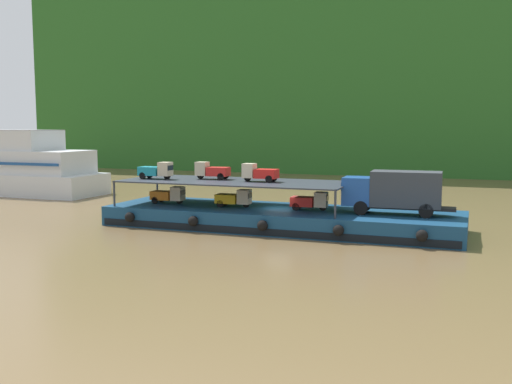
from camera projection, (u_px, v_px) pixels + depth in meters
The scene contains 12 objects.
ground_plane at pixel (280, 228), 44.80m from camera, with size 400.00×400.00×0.00m, color brown.
hillside_far_bank at pixel (398, 43), 104.84m from camera, with size 129.56×39.65×39.92m.
cargo_barge at pixel (280, 218), 44.68m from camera, with size 26.94×8.19×1.50m.
covered_lorry at pixel (395, 191), 41.55m from camera, with size 7.91×2.49×3.10m.
cargo_rack at pixel (234, 182), 45.74m from camera, with size 17.74×6.78×2.00m.
mini_truck_lower_stern at pixel (169, 195), 47.65m from camera, with size 2.76×1.23×1.38m.
mini_truck_lower_aft at pixel (234, 198), 45.52m from camera, with size 2.77×1.25×1.38m.
mini_truck_lower_mid at pixel (310, 201), 43.82m from camera, with size 2.79×1.29×1.38m.
mini_truck_upper_stern at pixel (156, 170), 47.28m from camera, with size 2.75×1.22×1.38m.
mini_truck_upper_mid at pixel (212, 171), 47.09m from camera, with size 2.78×1.27×1.38m.
mini_truck_upper_fore at pixel (259, 173), 45.03m from camera, with size 2.75×1.21×1.38m.
passenger_ferry_upstream at pixel (16, 167), 67.46m from camera, with size 20.40×7.12×7.30m.
Camera 1 is at (13.76, -42.05, 7.82)m, focal length 41.19 mm.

